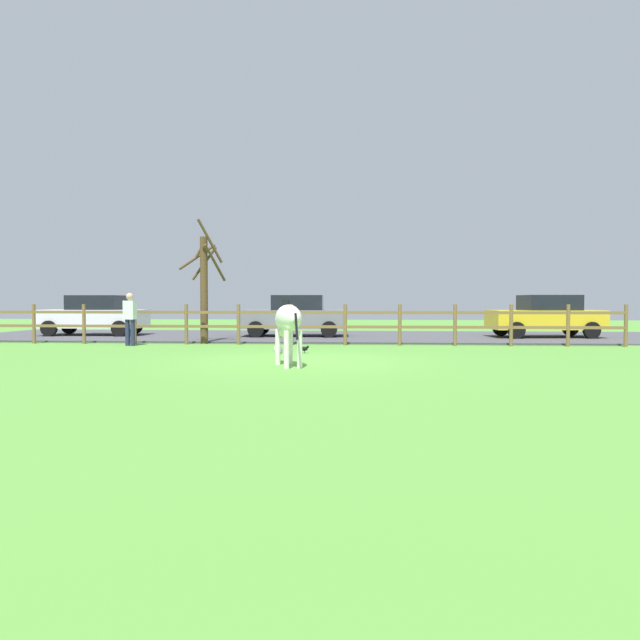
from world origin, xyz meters
The scene contains 10 objects.
ground_plane centered at (0.00, 0.00, 0.00)m, with size 60.00×60.00×0.00m, color #549338.
parking_asphalt centered at (0.00, 9.30, 0.03)m, with size 28.00×7.40×0.05m, color #47474C.
paddock_fence centered at (-0.81, 5.00, 0.73)m, with size 20.48×0.11×1.29m.
bare_tree centered at (-3.71, 5.37, 1.96)m, with size 1.58×1.58×3.98m.
zebra centered at (-0.15, -0.96, 0.93)m, with size 0.97×1.84×1.41m.
crow_on_grass centered at (-0.09, 2.12, 0.13)m, with size 0.21×0.10×0.20m.
parked_car_yellow centered at (8.17, 8.88, 0.84)m, with size 4.15×2.19×1.56m.
parked_car_grey centered at (-1.16, 8.82, 0.84)m, with size 4.06×2.01×1.56m.
parked_car_white centered at (-9.11, 8.86, 0.84)m, with size 4.08×2.05×1.56m.
visitor_near_fence centered at (-5.76, 4.26, 0.91)m, with size 0.40×0.29×1.64m.
Camera 1 is at (1.51, -13.31, 1.39)m, focal length 32.85 mm.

